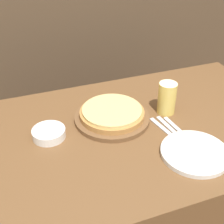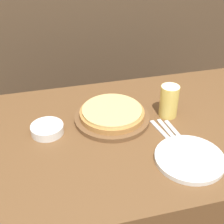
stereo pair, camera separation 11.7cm
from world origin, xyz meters
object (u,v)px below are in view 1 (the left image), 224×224
Objects in this scene: pizza_on_board at (112,115)px; spoon at (177,129)px; fork at (166,131)px; dinner_knife at (172,130)px; side_bowl at (49,133)px; dinner_plate at (195,153)px; beer_glass at (167,97)px.

spoon is (0.23, -0.16, -0.02)m from pizza_on_board.
dinner_knife is at bearing 0.00° from fork.
pizza_on_board is 1.53× the size of fork.
spoon is at bearing -14.79° from side_bowl.
side_bowl is at bearing 164.48° from dinner_knife.
dinner_plate is 1.41× the size of spoon.
beer_glass is 0.17m from fork.
side_bowl reaches higher than dinner_knife.
beer_glass is at bearing 82.59° from spoon.
spoon is at bearing -34.63° from pizza_on_board.
dinner_plate is at bearing -97.19° from beer_glass.
side_bowl is 0.63× the size of fork.
beer_glass is at bearing 82.81° from dinner_plate.
dinner_plate is 0.16m from spoon.
beer_glass is at bearing 72.39° from dinner_knife.
fork is 0.05m from spoon.
pizza_on_board is 1.53× the size of dinner_knife.
side_bowl is at bearing 179.91° from beer_glass.
dinner_plate is 1.20× the size of fork.
pizza_on_board is at bearing 138.57° from fork.
dinner_knife is at bearing -37.77° from pizza_on_board.
beer_glass is 0.15m from spoon.
dinner_plate is 0.16m from fork.
pizza_on_board is 0.28m from side_bowl.
beer_glass is 0.16m from dinner_knife.
beer_glass is 0.57× the size of dinner_plate.
spoon is (0.51, -0.13, -0.02)m from side_bowl.
beer_glass is 0.80× the size of spoon.
spoon is at bearing 0.00° from dinner_knife.
beer_glass reaches higher than dinner_plate.
pizza_on_board reaches higher than dinner_knife.
beer_glass is at bearing -0.09° from side_bowl.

